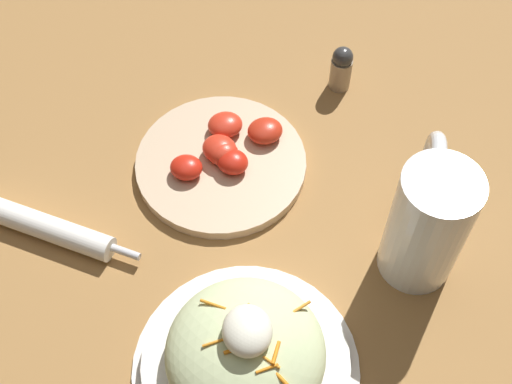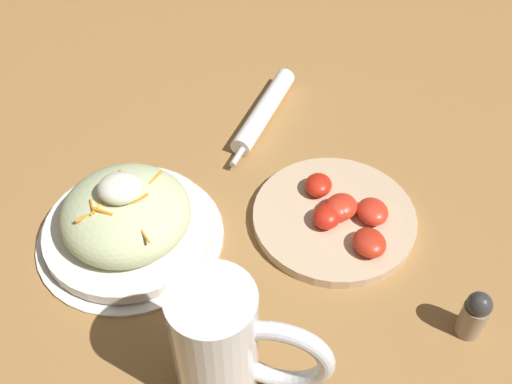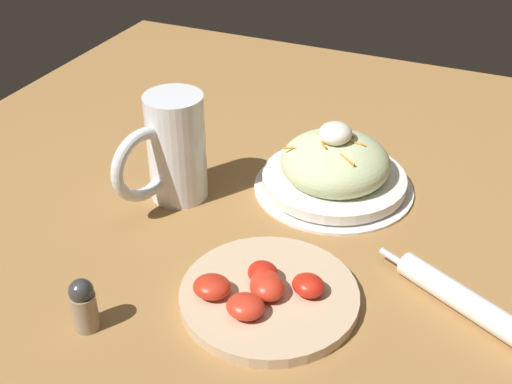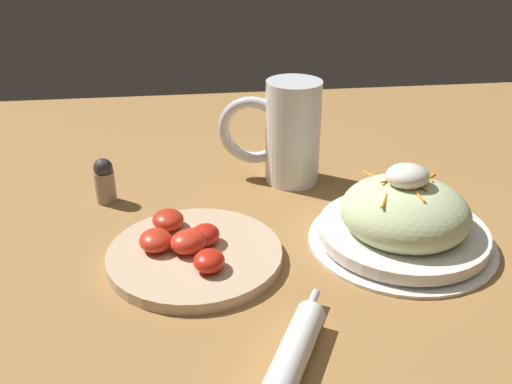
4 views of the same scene
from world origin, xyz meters
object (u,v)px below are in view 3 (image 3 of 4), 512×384
(salad_plate, at_px, (335,169))
(napkin_roll, at_px, (467,305))
(beer_mug, at_px, (174,154))
(tomato_plate, at_px, (266,294))
(salt_shaker, at_px, (84,304))

(salad_plate, xyz_separation_m, napkin_roll, (-0.19, -0.22, -0.02))
(beer_mug, xyz_separation_m, napkin_roll, (-0.08, -0.42, -0.06))
(beer_mug, distance_m, napkin_roll, 0.43)
(napkin_roll, xyz_separation_m, tomato_plate, (-0.07, 0.21, -0.00))
(napkin_roll, height_order, tomato_plate, tomato_plate)
(salt_shaker, bearing_deg, beer_mug, 8.32)
(tomato_plate, bearing_deg, beer_mug, 53.50)
(beer_mug, relative_size, salt_shaker, 2.35)
(beer_mug, xyz_separation_m, salt_shaker, (-0.27, -0.04, -0.04))
(salad_plate, relative_size, napkin_roll, 1.13)
(salad_plate, distance_m, salt_shaker, 0.41)
(tomato_plate, bearing_deg, salt_shaker, 125.32)
(beer_mug, relative_size, napkin_roll, 0.76)
(beer_mug, bearing_deg, napkin_roll, -100.95)
(tomato_plate, bearing_deg, napkin_roll, -71.82)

